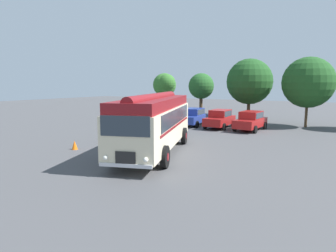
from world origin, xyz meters
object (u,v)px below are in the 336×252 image
Objects in this scene: vintage_bus at (155,121)px; traffic_cone at (75,145)px; car_mid_right at (251,121)px; car_near_left at (193,117)px; car_mid_left at (220,119)px.

vintage_bus is 5.32m from traffic_cone.
vintage_bus is 11.70m from car_mid_right.
car_near_left is 7.90× the size of traffic_cone.
vintage_bus is 2.38× the size of car_near_left.
car_mid_left is 0.99× the size of car_mid_right.
car_mid_left is at bearing 179.72° from car_mid_right.
car_mid_left is at bearing 92.41° from vintage_bus.
traffic_cone is at bearing -107.54° from car_mid_left.
car_mid_left reaches higher than traffic_cone.
traffic_cone is at bearing -117.94° from car_mid_right.
car_mid_left is at bearing -3.76° from car_near_left.
vintage_bus reaches higher than traffic_cone.
car_near_left and car_mid_left have the same top height.
vintage_bus is at bearing -87.59° from car_mid_left.
vintage_bus reaches higher than car_mid_right.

